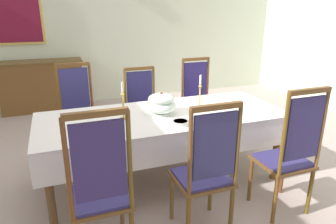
{
  "coord_description": "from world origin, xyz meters",
  "views": [
    {
      "loc": [
        -0.99,
        -3.0,
        1.8
      ],
      "look_at": [
        0.07,
        -0.14,
        0.76
      ],
      "focal_mm": 32.91,
      "sensor_mm": 36.0,
      "label": 1
    }
  ],
  "objects_px": {
    "dining_table": "(163,121)",
    "chair_north_c": "(199,99)",
    "chair_south_c": "(290,153)",
    "sideboard": "(42,86)",
    "bowl_near_right": "(227,118)",
    "framed_painting": "(9,13)",
    "chair_south_b": "(206,170)",
    "chair_north_a": "(77,112)",
    "chair_south_a": "(100,189)",
    "candlestick_east": "(200,96)",
    "spoon_primary": "(191,122)",
    "soup_tureen": "(161,104)",
    "candlestick_west": "(123,104)",
    "chair_north_b": "(143,107)",
    "bowl_near_left": "(181,122)",
    "spoon_secondary": "(236,118)"
  },
  "relations": [
    {
      "from": "bowl_near_left",
      "to": "bowl_near_right",
      "type": "relative_size",
      "value": 0.96
    },
    {
      "from": "spoon_secondary",
      "to": "framed_painting",
      "type": "height_order",
      "value": "framed_painting"
    },
    {
      "from": "candlestick_east",
      "to": "sideboard",
      "type": "height_order",
      "value": "candlestick_east"
    },
    {
      "from": "chair_south_b",
      "to": "spoon_primary",
      "type": "xyz_separation_m",
      "value": [
        0.14,
        0.6,
        0.18
      ]
    },
    {
      "from": "chair_south_b",
      "to": "chair_north_c",
      "type": "bearing_deg",
      "value": 65.96
    },
    {
      "from": "spoon_primary",
      "to": "framed_painting",
      "type": "xyz_separation_m",
      "value": [
        -1.79,
        3.62,
        0.93
      ]
    },
    {
      "from": "dining_table",
      "to": "chair_north_c",
      "type": "bearing_deg",
      "value": 47.14
    },
    {
      "from": "chair_south_b",
      "to": "chair_south_c",
      "type": "xyz_separation_m",
      "value": [
        0.81,
        -0.0,
        0.01
      ]
    },
    {
      "from": "chair_south_b",
      "to": "framed_painting",
      "type": "xyz_separation_m",
      "value": [
        -1.66,
        4.22,
        1.11
      ]
    },
    {
      "from": "chair_south_a",
      "to": "candlestick_east",
      "type": "bearing_deg",
      "value": 37.21
    },
    {
      "from": "bowl_near_right",
      "to": "spoon_primary",
      "type": "relative_size",
      "value": 0.97
    },
    {
      "from": "chair_north_b",
      "to": "chair_south_a",
      "type": "bearing_deg",
      "value": 65.6
    },
    {
      "from": "chair_north_c",
      "to": "chair_south_a",
      "type": "bearing_deg",
      "value": 48.08
    },
    {
      "from": "chair_north_a",
      "to": "spoon_secondary",
      "type": "xyz_separation_m",
      "value": [
        1.42,
        -1.28,
        0.17
      ]
    },
    {
      "from": "chair_north_b",
      "to": "framed_painting",
      "type": "bearing_deg",
      "value": -55.43
    },
    {
      "from": "bowl_near_left",
      "to": "spoon_secondary",
      "type": "xyz_separation_m",
      "value": [
        0.58,
        -0.03,
        -0.02
      ]
    },
    {
      "from": "chair_south_a",
      "to": "framed_painting",
      "type": "distance_m",
      "value": 4.44
    },
    {
      "from": "framed_painting",
      "to": "chair_south_b",
      "type": "bearing_deg",
      "value": -68.55
    },
    {
      "from": "sideboard",
      "to": "bowl_near_left",
      "type": "bearing_deg",
      "value": 110.85
    },
    {
      "from": "soup_tureen",
      "to": "framed_painting",
      "type": "bearing_deg",
      "value": 115.9
    },
    {
      "from": "chair_south_b",
      "to": "soup_tureen",
      "type": "distance_m",
      "value": 0.96
    },
    {
      "from": "dining_table",
      "to": "chair_south_b",
      "type": "xyz_separation_m",
      "value": [
        0.03,
        -0.91,
        -0.09
      ]
    },
    {
      "from": "chair_south_a",
      "to": "chair_north_c",
      "type": "relative_size",
      "value": 1.06
    },
    {
      "from": "candlestick_east",
      "to": "bowl_near_right",
      "type": "xyz_separation_m",
      "value": [
        0.1,
        -0.4,
        -0.13
      ]
    },
    {
      "from": "chair_south_b",
      "to": "candlestick_west",
      "type": "bearing_deg",
      "value": 115.91
    },
    {
      "from": "dining_table",
      "to": "candlestick_west",
      "type": "height_order",
      "value": "candlestick_west"
    },
    {
      "from": "chair_north_c",
      "to": "candlestick_east",
      "type": "distance_m",
      "value": 1.06
    },
    {
      "from": "spoon_primary",
      "to": "candlestick_east",
      "type": "bearing_deg",
      "value": 62.46
    },
    {
      "from": "dining_table",
      "to": "framed_painting",
      "type": "height_order",
      "value": "framed_painting"
    },
    {
      "from": "spoon_primary",
      "to": "chair_south_a",
      "type": "bearing_deg",
      "value": -137.78
    },
    {
      "from": "sideboard",
      "to": "bowl_near_right",
      "type": "bearing_deg",
      "value": 116.92
    },
    {
      "from": "dining_table",
      "to": "soup_tureen",
      "type": "bearing_deg",
      "value": -180.0
    },
    {
      "from": "chair_south_a",
      "to": "chair_south_b",
      "type": "xyz_separation_m",
      "value": [
        0.82,
        0.0,
        -0.02
      ]
    },
    {
      "from": "bowl_near_right",
      "to": "framed_painting",
      "type": "relative_size",
      "value": 0.16
    },
    {
      "from": "chair_south_a",
      "to": "chair_north_c",
      "type": "height_order",
      "value": "chair_south_a"
    },
    {
      "from": "chair_south_c",
      "to": "chair_north_a",
      "type": "bearing_deg",
      "value": 131.9
    },
    {
      "from": "chair_north_b",
      "to": "bowl_near_right",
      "type": "relative_size",
      "value": 6.25
    },
    {
      "from": "dining_table",
      "to": "candlestick_west",
      "type": "relative_size",
      "value": 6.72
    },
    {
      "from": "sideboard",
      "to": "framed_painting",
      "type": "relative_size",
      "value": 1.34
    },
    {
      "from": "chair_north_b",
      "to": "soup_tureen",
      "type": "relative_size",
      "value": 3.51
    },
    {
      "from": "chair_south_a",
      "to": "chair_north_a",
      "type": "height_order",
      "value": "chair_south_a"
    },
    {
      "from": "chair_north_b",
      "to": "spoon_secondary",
      "type": "distance_m",
      "value": 1.42
    },
    {
      "from": "chair_south_c",
      "to": "sideboard",
      "type": "height_order",
      "value": "chair_south_c"
    },
    {
      "from": "chair_south_a",
      "to": "bowl_near_right",
      "type": "xyz_separation_m",
      "value": [
        1.3,
        0.52,
        0.18
      ]
    },
    {
      "from": "chair_north_c",
      "to": "chair_south_c",
      "type": "bearing_deg",
      "value": 90.0
    },
    {
      "from": "bowl_near_left",
      "to": "spoon_secondary",
      "type": "height_order",
      "value": "bowl_near_left"
    },
    {
      "from": "bowl_near_right",
      "to": "chair_south_a",
      "type": "bearing_deg",
      "value": -158.38
    },
    {
      "from": "sideboard",
      "to": "candlestick_east",
      "type": "bearing_deg",
      "value": 118.41
    },
    {
      "from": "spoon_primary",
      "to": "framed_painting",
      "type": "distance_m",
      "value": 4.15
    },
    {
      "from": "dining_table",
      "to": "chair_north_c",
      "type": "xyz_separation_m",
      "value": [
        0.84,
        0.91,
        -0.1
      ]
    }
  ]
}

